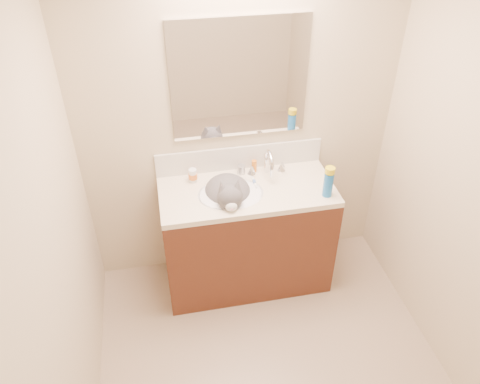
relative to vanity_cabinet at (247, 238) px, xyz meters
name	(u,v)px	position (x,y,z in m)	size (l,w,h in m)	color
room_shell	(295,202)	(0.00, -0.97, 1.08)	(2.24, 2.54, 2.52)	#C4B391
vanity_cabinet	(247,238)	(0.00, 0.00, 0.00)	(1.20, 0.55, 0.82)	#492113
counter_slab	(247,191)	(0.00, 0.00, 0.43)	(1.20, 0.55, 0.04)	beige
basin	(231,202)	(-0.12, -0.03, 0.38)	(0.45, 0.36, 0.14)	white
faucet	(268,165)	(0.18, 0.14, 0.54)	(0.28, 0.20, 0.21)	silver
cat	(228,195)	(-0.13, -0.01, 0.43)	(0.37, 0.47, 0.34)	#494749
backsplash	(240,158)	(0.00, 0.26, 0.54)	(1.20, 0.02, 0.18)	beige
mirror	(240,80)	(0.00, 0.26, 1.13)	(0.90, 0.02, 0.80)	white
pill_bottle	(193,175)	(-0.35, 0.16, 0.50)	(0.05, 0.05, 0.10)	silver
pill_label	(193,176)	(-0.35, 0.16, 0.50)	(0.06, 0.06, 0.04)	orange
silver_jar	(241,169)	(0.00, 0.20, 0.48)	(0.06, 0.06, 0.07)	#B7B7BC
amber_bottle	(254,166)	(0.09, 0.20, 0.50)	(0.04, 0.04, 0.09)	orange
toothbrush	(254,182)	(0.06, 0.06, 0.45)	(0.01, 0.14, 0.01)	silver
toothbrush_head	(254,182)	(0.06, 0.06, 0.46)	(0.02, 0.03, 0.02)	#5A7FC0
spray_can	(328,185)	(0.51, -0.17, 0.54)	(0.06, 0.06, 0.18)	blue
spray_cap	(330,170)	(0.51, -0.17, 0.65)	(0.07, 0.07, 0.04)	gold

